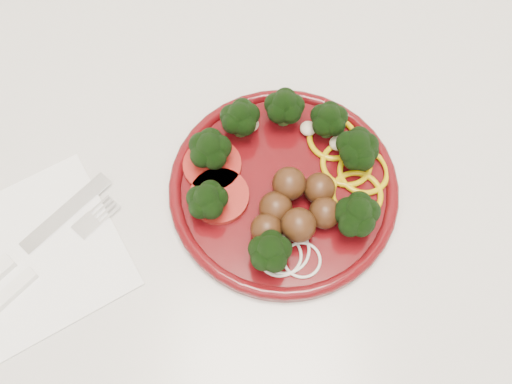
{
  "coord_description": "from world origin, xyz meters",
  "views": [
    {
      "loc": [
        0.13,
        1.45,
        1.48
      ],
      "look_at": [
        0.13,
        1.7,
        0.92
      ],
      "focal_mm": 40.0,
      "sensor_mm": 36.0,
      "label": 1
    }
  ],
  "objects_px": {
    "plate": "(289,182)",
    "fork": "(21,284)",
    "napkin": "(33,255)",
    "knife": "(7,264)"
  },
  "relations": [
    {
      "from": "plate",
      "to": "knife",
      "type": "distance_m",
      "value": 0.31
    },
    {
      "from": "plate",
      "to": "napkin",
      "type": "relative_size",
      "value": 1.44
    },
    {
      "from": "plate",
      "to": "knife",
      "type": "relative_size",
      "value": 1.48
    },
    {
      "from": "plate",
      "to": "knife",
      "type": "height_order",
      "value": "plate"
    },
    {
      "from": "napkin",
      "to": "fork",
      "type": "xyz_separation_m",
      "value": [
        -0.0,
        -0.03,
        0.01
      ]
    },
    {
      "from": "plate",
      "to": "napkin",
      "type": "distance_m",
      "value": 0.28
    },
    {
      "from": "plate",
      "to": "fork",
      "type": "relative_size",
      "value": 1.66
    },
    {
      "from": "napkin",
      "to": "fork",
      "type": "relative_size",
      "value": 1.16
    },
    {
      "from": "plate",
      "to": "napkin",
      "type": "xyz_separation_m",
      "value": [
        -0.27,
        -0.08,
        -0.02
      ]
    },
    {
      "from": "napkin",
      "to": "fork",
      "type": "bearing_deg",
      "value": -98.71
    }
  ]
}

